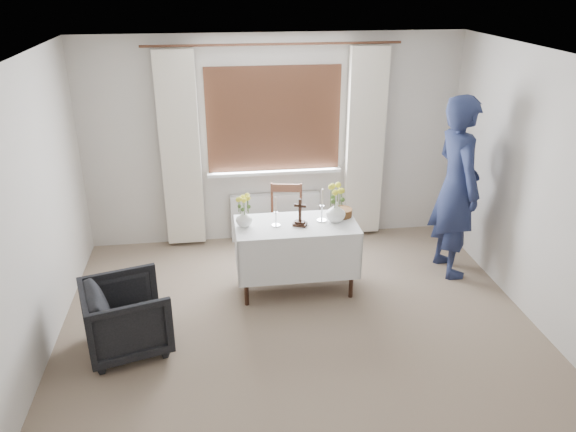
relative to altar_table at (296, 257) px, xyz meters
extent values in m
plane|color=#816F59|center=(-0.07, -1.16, -0.38)|extent=(5.00, 5.00, 0.00)
cube|color=silver|center=(0.00, 0.00, 0.00)|extent=(1.24, 0.64, 0.76)
imported|color=black|center=(-1.63, -0.80, -0.06)|extent=(0.88, 0.86, 0.65)
imported|color=navy|center=(1.76, 0.19, 0.61)|extent=(0.52, 0.76, 1.99)
cube|color=silver|center=(-0.07, 1.26, -0.08)|extent=(1.10, 0.10, 0.60)
imported|color=white|center=(-0.53, 0.02, 0.47)|extent=(0.21, 0.21, 0.17)
imported|color=white|center=(0.41, 0.01, 0.48)|extent=(0.24, 0.24, 0.21)
cylinder|color=brown|center=(0.50, 0.13, 0.42)|extent=(0.22, 0.22, 0.08)
camera|label=1|loc=(-0.79, -5.13, 2.74)|focal=35.00mm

